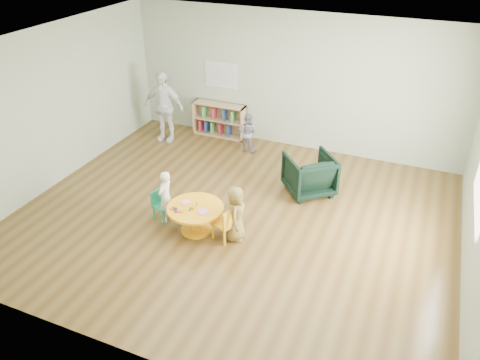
{
  "coord_description": "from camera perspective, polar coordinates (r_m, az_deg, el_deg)",
  "views": [
    {
      "loc": [
        2.59,
        -5.88,
        4.46
      ],
      "look_at": [
        0.23,
        -0.3,
        0.92
      ],
      "focal_mm": 35.0,
      "sensor_mm": 36.0,
      "label": 1
    }
  ],
  "objects": [
    {
      "name": "activity_table",
      "position": [
        7.36,
        -5.45,
        -4.2
      ],
      "size": [
        0.89,
        0.89,
        0.49
      ],
      "rotation": [
        0.0,
        0.0,
        -0.0
      ],
      "color": "#FFAE15",
      "rests_on": "ground"
    },
    {
      "name": "armchair",
      "position": [
        8.39,
        8.47,
        0.7
      ],
      "size": [
        1.11,
        1.11,
        0.73
      ],
      "primitive_type": "imported",
      "rotation": [
        0.0,
        0.0,
        3.84
      ],
      "color": "black",
      "rests_on": "ground"
    },
    {
      "name": "bookshelf",
      "position": [
        10.53,
        -2.55,
        7.37
      ],
      "size": [
        1.2,
        0.3,
        0.75
      ],
      "color": "tan",
      "rests_on": "ground"
    },
    {
      "name": "toddler",
      "position": [
        9.75,
        0.93,
        5.81
      ],
      "size": [
        0.42,
        0.34,
        0.84
      ],
      "primitive_type": "imported",
      "rotation": [
        0.0,
        0.0,
        3.09
      ],
      "color": "#19183D",
      "rests_on": "ground"
    },
    {
      "name": "child_right",
      "position": [
        7.08,
        -0.53,
        -4.15
      ],
      "size": [
        0.4,
        0.51,
        0.91
      ],
      "primitive_type": "imported",
      "rotation": [
        0.0,
        0.0,
        1.84
      ],
      "color": "gold",
      "rests_on": "ground"
    },
    {
      "name": "room",
      "position": [
        6.92,
        -0.66,
        8.5
      ],
      "size": [
        7.1,
        7.0,
        2.8
      ],
      "color": "#533C1A",
      "rests_on": "ground"
    },
    {
      "name": "adult_caretaker",
      "position": [
        10.26,
        -9.3,
        8.82
      ],
      "size": [
        0.93,
        0.45,
        1.54
      ],
      "primitive_type": "imported",
      "rotation": [
        0.0,
        0.0,
        0.09
      ],
      "color": "white",
      "rests_on": "ground"
    },
    {
      "name": "child_left",
      "position": [
        7.6,
        -9.08,
        -2.03
      ],
      "size": [
        0.22,
        0.33,
        0.9
      ],
      "primitive_type": "imported",
      "rotation": [
        0.0,
        0.0,
        -1.6
      ],
      "color": "white",
      "rests_on": "ground"
    },
    {
      "name": "kid_chair_left",
      "position": [
        7.75,
        -9.55,
        -2.89
      ],
      "size": [
        0.34,
        0.34,
        0.51
      ],
      "rotation": [
        0.0,
        0.0,
        -1.87
      ],
      "color": "#1B9467",
      "rests_on": "ground"
    },
    {
      "name": "alphabet_poster",
      "position": [
        10.29,
        -2.3,
        12.67
      ],
      "size": [
        0.74,
        0.01,
        0.54
      ],
      "color": "white",
      "rests_on": "ground"
    },
    {
      "name": "kid_chair_right",
      "position": [
        7.14,
        -1.71,
        -5.26
      ],
      "size": [
        0.4,
        0.4,
        0.58
      ],
      "rotation": [
        0.0,
        0.0,
        1.22
      ],
      "color": "#FFAE15",
      "rests_on": "ground"
    }
  ]
}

